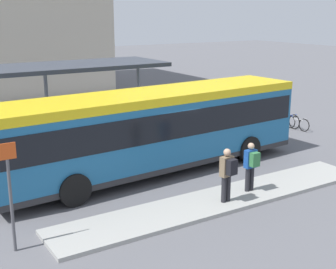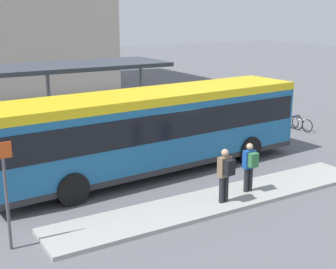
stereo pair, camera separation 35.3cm
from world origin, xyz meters
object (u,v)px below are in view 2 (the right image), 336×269
at_px(city_bus, 154,126).
at_px(pedestrian_companion, 225,172).
at_px(bicycle_white, 300,124).
at_px(platform_sign, 6,191).
at_px(pedestrian_waiting, 250,164).
at_px(potted_planter_far_side, 157,132).
at_px(bicycle_blue, 290,120).
at_px(bicycle_black, 281,118).

height_order(city_bus, pedestrian_companion, city_bus).
relative_size(pedestrian_companion, bicycle_white, 1.09).
relative_size(pedestrian_companion, platform_sign, 0.61).
bearing_deg(pedestrian_waiting, bicycle_white, -55.57).
xyz_separation_m(pedestrian_companion, potted_planter_far_side, (1.29, 6.47, -0.33)).
xyz_separation_m(pedestrian_waiting, potted_planter_far_side, (0.07, 6.17, -0.29)).
relative_size(city_bus, bicycle_blue, 6.81).
relative_size(bicycle_black, platform_sign, 0.57).
bearing_deg(bicycle_white, pedestrian_waiting, -58.81).
distance_m(potted_planter_far_side, platform_sign, 9.62).
distance_m(city_bus, pedestrian_waiting, 3.95).
height_order(pedestrian_companion, potted_planter_far_side, pedestrian_companion).
height_order(bicycle_black, potted_planter_far_side, potted_planter_far_side).
xyz_separation_m(bicycle_black, platform_sign, (-15.36, -6.38, 1.21)).
bearing_deg(bicycle_blue, bicycle_white, 2.68).
relative_size(bicycle_black, potted_planter_far_side, 1.10).
height_order(city_bus, bicycle_white, city_bus).
height_order(pedestrian_waiting, bicycle_blue, pedestrian_waiting).
distance_m(bicycle_blue, platform_sign, 16.42).
relative_size(pedestrian_waiting, bicycle_black, 1.02).
bearing_deg(potted_planter_far_side, bicycle_blue, -1.34).
relative_size(bicycle_white, bicycle_blue, 0.86).
xyz_separation_m(pedestrian_companion, bicycle_white, (9.08, 5.60, -0.75)).
bearing_deg(potted_planter_far_side, bicycle_white, -6.37).
bearing_deg(bicycle_white, bicycle_blue, 177.41).
height_order(city_bus, pedestrian_waiting, city_bus).
relative_size(city_bus, bicycle_white, 7.89).
bearing_deg(city_bus, platform_sign, -154.90).
bearing_deg(pedestrian_companion, city_bus, -2.29).
distance_m(bicycle_black, platform_sign, 16.67).
bearing_deg(city_bus, pedestrian_waiting, -70.57).
bearing_deg(potted_planter_far_side, pedestrian_companion, -101.29).
xyz_separation_m(pedestrian_companion, platform_sign, (-6.28, 0.59, 0.47)).
relative_size(pedestrian_companion, bicycle_black, 1.06).
height_order(pedestrian_waiting, platform_sign, platform_sign).
height_order(potted_planter_far_side, platform_sign, platform_sign).
bearing_deg(city_bus, bicycle_black, 14.67).
xyz_separation_m(pedestrian_waiting, bicycle_blue, (7.86, 5.99, -0.66)).
relative_size(bicycle_white, platform_sign, 0.55).
bearing_deg(bicycle_blue, bicycle_black, -177.23).
bearing_deg(platform_sign, bicycle_white, 18.06).
bearing_deg(pedestrian_companion, pedestrian_waiting, -83.02).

